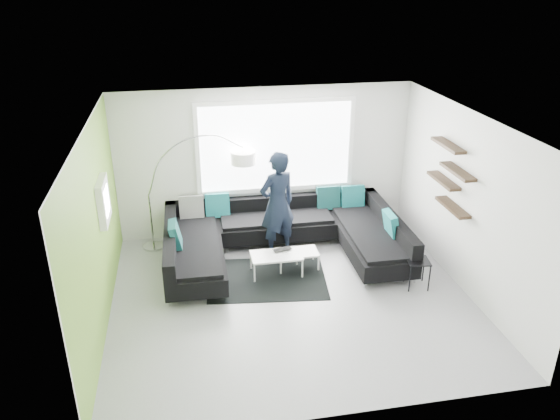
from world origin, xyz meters
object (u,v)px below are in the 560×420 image
object	(u,v)px
coffee_table	(287,261)
arc_lamp	(148,195)
person	(277,204)
sectional_sofa	(284,240)
laptop	(284,251)
side_table	(417,273)

from	to	relation	value
coffee_table	arc_lamp	world-z (taller)	arc_lamp
arc_lamp	person	size ratio (longest dim) A/B	1.09
sectional_sofa	coffee_table	size ratio (longest dim) A/B	3.76
arc_lamp	person	bearing A→B (deg)	-12.04
arc_lamp	laptop	world-z (taller)	arc_lamp
coffee_table	side_table	world-z (taller)	side_table
sectional_sofa	arc_lamp	xyz separation A→B (m)	(-2.27, 0.88, 0.66)
coffee_table	arc_lamp	distance (m)	2.72
arc_lamp	person	world-z (taller)	arc_lamp
side_table	laptop	size ratio (longest dim) A/B	1.31
coffee_table	arc_lamp	bearing A→B (deg)	151.00
sectional_sofa	arc_lamp	bearing A→B (deg)	159.58
sectional_sofa	person	size ratio (longest dim) A/B	2.14
coffee_table	person	size ratio (longest dim) A/B	0.57
arc_lamp	side_table	bearing A→B (deg)	-23.57
sectional_sofa	person	bearing A→B (deg)	103.97
arc_lamp	person	xyz separation A→B (m)	(2.20, -0.61, -0.09)
side_table	arc_lamp	bearing A→B (deg)	153.05
side_table	laptop	world-z (taller)	side_table
sectional_sofa	side_table	xyz separation A→B (m)	(1.93, -1.26, -0.15)
sectional_sofa	coffee_table	world-z (taller)	sectional_sofa
sectional_sofa	person	distance (m)	0.63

